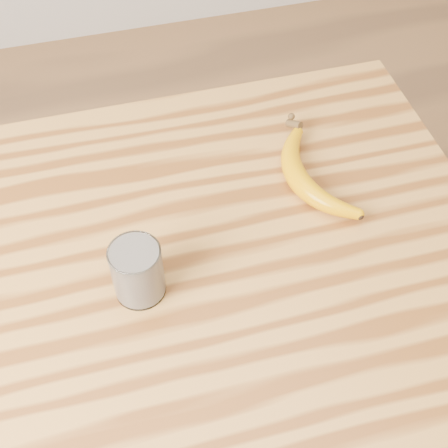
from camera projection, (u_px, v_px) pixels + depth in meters
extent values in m
cube|color=#B37C36|center=(134.00, 277.00, 1.00)|extent=(1.20, 0.80, 0.04)
cylinder|color=brown|center=(333.00, 224.00, 1.65)|extent=(0.06, 0.06, 0.86)
cylinder|color=white|center=(137.00, 271.00, 0.93)|extent=(0.08, 0.08, 0.10)
torus|color=white|center=(134.00, 252.00, 0.89)|extent=(0.08, 0.08, 0.00)
cylinder|color=beige|center=(137.00, 271.00, 0.93)|extent=(0.07, 0.07, 0.09)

